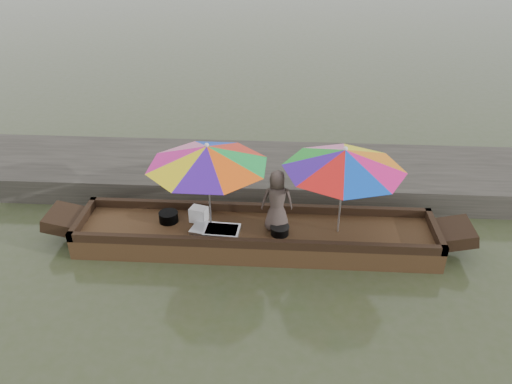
# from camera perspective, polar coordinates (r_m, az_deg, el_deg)

# --- Properties ---
(water) EXTENTS (80.00, 80.00, 0.00)m
(water) POSITION_cam_1_polar(r_m,az_deg,el_deg) (8.66, -0.04, -6.08)
(water) COLOR #374122
(water) RESTS_ON ground
(dock) EXTENTS (22.00, 2.20, 0.50)m
(dock) POSITION_cam_1_polar(r_m,az_deg,el_deg) (10.40, 0.73, 2.14)
(dock) COLOR #2D2B26
(dock) RESTS_ON ground
(boat_hull) EXTENTS (6.07, 1.20, 0.35)m
(boat_hull) POSITION_cam_1_polar(r_m,az_deg,el_deg) (8.56, -0.04, -5.13)
(boat_hull) COLOR #382211
(boat_hull) RESTS_ON water
(cooking_pot) EXTENTS (0.33, 0.33, 0.17)m
(cooking_pot) POSITION_cam_1_polar(r_m,az_deg,el_deg) (8.73, -9.96, -2.82)
(cooking_pot) COLOR black
(cooking_pot) RESTS_ON boat_hull
(tray_crayfish) EXTENTS (0.62, 0.45, 0.09)m
(tray_crayfish) POSITION_cam_1_polar(r_m,az_deg,el_deg) (8.33, -3.93, -4.50)
(tray_crayfish) COLOR silver
(tray_crayfish) RESTS_ON boat_hull
(tray_scallop) EXTENTS (0.67, 0.54, 0.06)m
(tray_scallop) POSITION_cam_1_polar(r_m,az_deg,el_deg) (8.42, -5.34, -4.28)
(tray_scallop) COLOR silver
(tray_scallop) RESTS_ON boat_hull
(charcoal_grill) EXTENTS (0.30, 0.30, 0.14)m
(charcoal_grill) POSITION_cam_1_polar(r_m,az_deg,el_deg) (8.29, 2.73, -4.42)
(charcoal_grill) COLOR black
(charcoal_grill) RESTS_ON boat_hull
(supply_bag) EXTENTS (0.33, 0.29, 0.26)m
(supply_bag) POSITION_cam_1_polar(r_m,az_deg,el_deg) (8.64, -6.56, -2.56)
(supply_bag) COLOR silver
(supply_bag) RESTS_ON boat_hull
(vendor) EXTENTS (0.55, 0.38, 1.09)m
(vendor) POSITION_cam_1_polar(r_m,az_deg,el_deg) (8.18, 2.42, -1.00)
(vendor) COLOR #4C3F39
(vendor) RESTS_ON boat_hull
(umbrella_bow) EXTENTS (2.58, 2.58, 1.55)m
(umbrella_bow) POSITION_cam_1_polar(r_m,az_deg,el_deg) (8.13, -5.39, 0.58)
(umbrella_bow) COLOR red
(umbrella_bow) RESTS_ON boat_hull
(umbrella_stern) EXTENTS (2.13, 2.13, 1.55)m
(umbrella_stern) POSITION_cam_1_polar(r_m,az_deg,el_deg) (8.10, 9.74, 0.11)
(umbrella_stern) COLOR orange
(umbrella_stern) RESTS_ON boat_hull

